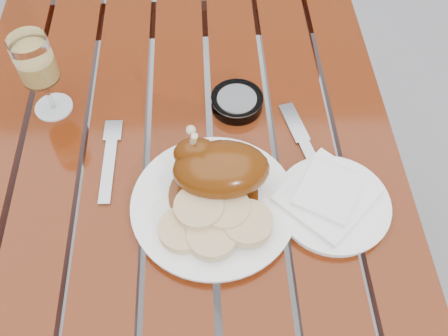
% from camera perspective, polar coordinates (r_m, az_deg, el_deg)
% --- Properties ---
extents(ground, '(60.00, 60.00, 0.00)m').
position_cam_1_polar(ground, '(1.55, -3.04, -17.44)').
color(ground, slate).
rests_on(ground, ground).
extents(table, '(0.80, 1.20, 0.75)m').
position_cam_1_polar(table, '(1.20, -3.84, -12.06)').
color(table, '#6B2A0C').
rests_on(table, ground).
extents(dinner_plate, '(0.34, 0.34, 0.02)m').
position_cam_1_polar(dinner_plate, '(0.83, -1.17, -4.28)').
color(dinner_plate, white).
rests_on(dinner_plate, table).
extents(roast_duck, '(0.17, 0.15, 0.11)m').
position_cam_1_polar(roast_duck, '(0.81, -0.81, -0.06)').
color(roast_duck, '#5C260A').
rests_on(roast_duck, dinner_plate).
extents(bread_dumplings, '(0.18, 0.12, 0.03)m').
position_cam_1_polar(bread_dumplings, '(0.79, -1.21, -6.06)').
color(bread_dumplings, '#D6B582').
rests_on(bread_dumplings, dinner_plate).
extents(wine_glass, '(0.10, 0.10, 0.17)m').
position_cam_1_polar(wine_glass, '(0.97, -20.18, 9.81)').
color(wine_glass, '#F7D270').
rests_on(wine_glass, table).
extents(side_plate, '(0.24, 0.24, 0.02)m').
position_cam_1_polar(side_plate, '(0.85, 12.32, -4.11)').
color(side_plate, white).
rests_on(side_plate, table).
extents(napkin, '(0.19, 0.19, 0.01)m').
position_cam_1_polar(napkin, '(0.85, 11.70, -3.09)').
color(napkin, white).
rests_on(napkin, side_plate).
extents(ashtray, '(0.13, 0.13, 0.03)m').
position_cam_1_polar(ashtray, '(0.97, 1.48, 7.56)').
color(ashtray, '#B2B7BC').
rests_on(ashtray, table).
extents(fork, '(0.02, 0.17, 0.01)m').
position_cam_1_polar(fork, '(0.91, -13.00, 0.47)').
color(fork, gray).
rests_on(fork, table).
extents(knife, '(0.07, 0.21, 0.01)m').
position_cam_1_polar(knife, '(0.90, 10.18, 0.65)').
color(knife, gray).
rests_on(knife, table).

